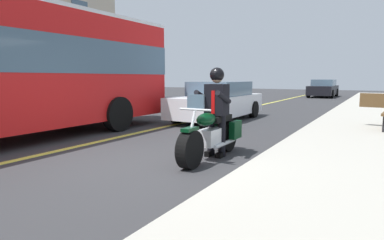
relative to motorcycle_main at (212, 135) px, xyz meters
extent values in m
plane|color=#333335|center=(0.85, -1.09, -0.45)|extent=(80.00, 80.00, 0.00)
cube|color=#E5DB4C|center=(0.85, -3.09, -0.45)|extent=(60.00, 0.16, 0.01)
cylinder|color=black|center=(0.85, 0.01, -0.12)|extent=(0.66, 0.21, 0.66)
cylinder|color=black|center=(-0.70, -0.01, -0.12)|extent=(0.66, 0.21, 0.66)
cube|color=silver|center=(0.05, 0.00, -0.03)|extent=(0.56, 0.29, 0.32)
ellipsoid|color=black|center=(0.25, 0.00, 0.33)|extent=(0.56, 0.29, 0.24)
cube|color=black|center=(-0.30, -0.01, 0.29)|extent=(0.70, 0.29, 0.12)
cube|color=black|center=(-0.66, 0.21, 0.03)|extent=(0.40, 0.12, 0.36)
cube|color=black|center=(-0.65, -0.23, 0.03)|extent=(0.40, 0.12, 0.36)
cylinder|color=silver|center=(0.83, 0.01, 0.15)|extent=(0.35, 0.05, 0.76)
cylinder|color=silver|center=(0.67, 0.00, 0.55)|extent=(0.04, 0.60, 0.04)
cube|color=black|center=(0.85, 0.01, 0.23)|extent=(0.36, 0.16, 0.06)
cylinder|color=silver|center=(-0.26, 0.15, -0.19)|extent=(0.90, 0.09, 0.08)
cube|color=slate|center=(0.65, 0.00, 0.67)|extent=(0.04, 0.32, 0.28)
cylinder|color=black|center=(-0.21, 0.12, -0.03)|extent=(0.14, 0.14, 0.84)
cube|color=black|center=(-0.15, 0.12, -0.40)|extent=(0.26, 0.11, 0.10)
cylinder|color=black|center=(-0.20, -0.12, -0.03)|extent=(0.14, 0.14, 0.84)
cube|color=black|center=(-0.14, -0.12, -0.40)|extent=(0.26, 0.11, 0.10)
cube|color=black|center=(-0.20, 0.00, 0.67)|extent=(0.32, 0.40, 0.60)
cube|color=red|center=(-0.04, 0.00, 0.63)|extent=(0.02, 0.07, 0.44)
cylinder|color=black|center=(-0.03, 0.22, 0.73)|extent=(0.55, 0.11, 0.28)
cylinder|color=black|center=(-0.02, -0.22, 0.73)|extent=(0.55, 0.11, 0.28)
sphere|color=tan|center=(-0.20, 0.00, 1.10)|extent=(0.22, 0.22, 0.22)
sphere|color=black|center=(-0.20, 0.00, 1.15)|extent=(0.28, 0.28, 0.28)
cylinder|color=black|center=(-1.49, -3.80, 0.05)|extent=(1.00, 0.30, 1.00)
cylinder|color=black|center=(-1.49, -6.20, 0.05)|extent=(1.00, 0.30, 1.00)
cube|color=black|center=(-22.49, -1.32, 0.10)|extent=(4.60, 1.80, 0.70)
cube|color=slate|center=(-22.69, -1.32, 0.65)|extent=(2.40, 1.60, 0.60)
cylinder|color=black|center=(-21.04, -0.47, -0.13)|extent=(0.64, 0.22, 0.64)
cylinder|color=black|center=(-21.04, -2.17, -0.13)|extent=(0.64, 0.22, 0.64)
cylinder|color=black|center=(-23.94, -0.47, -0.13)|extent=(0.64, 0.22, 0.64)
cylinder|color=black|center=(-23.94, -2.17, -0.13)|extent=(0.64, 0.22, 0.64)
cube|color=white|center=(-5.19, -2.37, 0.10)|extent=(4.60, 1.80, 0.70)
cube|color=slate|center=(-5.39, -2.37, 0.65)|extent=(2.40, 1.60, 0.60)
cylinder|color=black|center=(-3.74, -1.52, -0.13)|extent=(0.64, 0.22, 0.64)
cylinder|color=black|center=(-3.74, -3.22, -0.13)|extent=(0.64, 0.22, 0.64)
cylinder|color=black|center=(-6.64, -1.52, -0.13)|extent=(0.64, 0.22, 0.64)
cylinder|color=black|center=(-6.64, -3.22, -0.13)|extent=(0.64, 0.22, 0.64)
cube|color=black|center=(-4.13, 2.87, -0.09)|extent=(0.06, 0.06, 0.42)
cube|color=slate|center=(-7.56, -12.06, 1.55)|extent=(1.10, 0.06, 1.60)
cube|color=slate|center=(-7.56, -12.06, 4.55)|extent=(1.10, 0.06, 1.60)
camera|label=1|loc=(5.53, 2.77, 1.09)|focal=30.51mm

